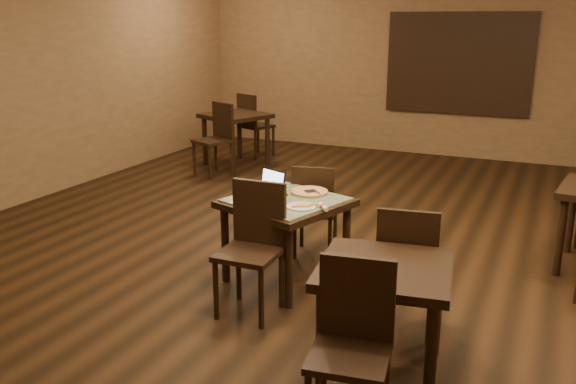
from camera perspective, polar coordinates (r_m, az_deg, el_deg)
The scene contains 20 objects.
ground at distance 6.25m, azimuth 2.58°, elevation -5.38°, with size 10.00×10.00×0.00m, color black.
wall_back at distance 10.66m, azimuth 12.97°, elevation 11.44°, with size 8.00×0.02×3.00m, color olive.
wall_left at distance 8.22m, azimuth -24.48°, elevation 9.18°, with size 0.02×10.00×3.00m, color olive.
mural at distance 10.53m, azimuth 15.65°, elevation 11.48°, with size 2.34×0.05×1.64m.
tiled_table at distance 5.32m, azimuth -0.19°, elevation -1.70°, with size 1.16×1.16×0.76m.
chair_main_near at distance 4.82m, azimuth -3.23°, elevation -4.51°, with size 0.47×0.47×1.04m.
chair_main_far at distance 5.89m, azimuth 2.47°, elevation -1.28°, with size 0.48×0.48×0.93m.
laptop at distance 5.44m, azimuth -1.68°, elevation 0.41°, with size 0.35×0.33×0.20m.
plate at distance 5.04m, azimuth 1.24°, elevation -1.39°, with size 0.25×0.25×0.01m, color white.
pizza_slice at distance 5.04m, azimuth 1.24°, elevation -1.22°, with size 0.19×0.19×0.02m, color beige, non-canonical shape.
pizza_pan at distance 5.45m, azimuth 2.01°, elevation -0.09°, with size 0.33×0.33×0.01m, color silver.
pizza_whole at distance 5.45m, azimuth 2.01°, elevation 0.05°, with size 0.34×0.34×0.02m.
spatula at distance 5.42m, azimuth 2.13°, elevation 0.07°, with size 0.10×0.25×0.01m, color silver.
napkin_roll at distance 5.01m, azimuth 3.31°, elevation -1.39°, with size 0.14×0.16×0.04m.
other_table_b at distance 9.67m, azimuth -4.92°, elevation 6.49°, with size 1.15×1.15×0.83m.
other_table_b_chair_near at distance 9.14m, azimuth -6.64°, elevation 5.35°, with size 0.60×0.60×1.07m.
other_table_b_chair_far at distance 10.25m, azimuth -3.36°, elevation 6.59°, with size 0.60×0.60×1.07m.
other_table_c at distance 3.98m, azimuth 8.98°, elevation -8.50°, with size 0.93×0.93×0.77m.
other_table_c_chair_near at distance 3.51m, azimuth 6.07°, elevation -13.30°, with size 0.49×0.49×1.00m.
other_table_c_chair_far at distance 4.52m, azimuth 11.10°, elevation -6.57°, with size 0.49×0.49×1.00m.
Camera 1 is at (2.14, -5.41, 2.28)m, focal length 38.00 mm.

